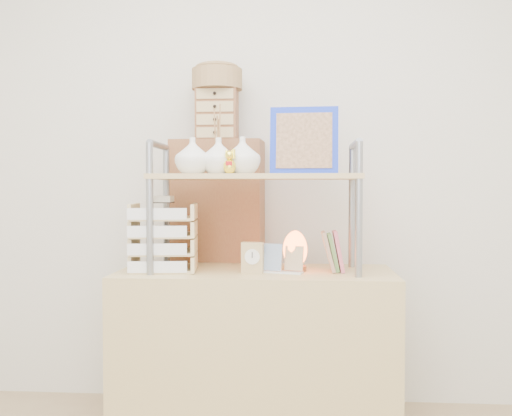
% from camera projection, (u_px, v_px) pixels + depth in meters
% --- Properties ---
extents(desk, '(1.20, 0.50, 0.75)m').
position_uv_depth(desk, '(256.00, 355.00, 2.50)').
color(desk, tan).
rests_on(desk, ground).
extents(cabinet, '(0.46, 0.26, 1.35)m').
position_uv_depth(cabinet, '(218.00, 274.00, 2.88)').
color(cabinet, brown).
rests_on(cabinet, ground).
extents(hutch, '(0.90, 0.34, 0.73)m').
position_uv_depth(hutch, '(244.00, 168.00, 2.49)').
color(hutch, gray).
rests_on(hutch, desk).
extents(letter_tray, '(0.30, 0.28, 0.33)m').
position_uv_depth(letter_tray, '(163.00, 241.00, 2.49)').
color(letter_tray, tan).
rests_on(letter_tray, desk).
extents(salt_lamp, '(0.12, 0.11, 0.18)m').
position_uv_depth(salt_lamp, '(295.00, 250.00, 2.49)').
color(salt_lamp, brown).
rests_on(salt_lamp, desk).
extents(desk_clock, '(0.10, 0.05, 0.13)m').
position_uv_depth(desk_clock, '(253.00, 257.00, 2.43)').
color(desk_clock, tan).
rests_on(desk_clock, desk).
extents(postcard_stand, '(0.18, 0.09, 0.12)m').
position_uv_depth(postcard_stand, '(283.00, 265.00, 2.43)').
color(postcard_stand, white).
rests_on(postcard_stand, desk).
extents(drawer_chest, '(0.20, 0.16, 0.25)m').
position_uv_depth(drawer_chest, '(217.00, 115.00, 2.83)').
color(drawer_chest, brown).
rests_on(drawer_chest, cabinet).
extents(woven_basket, '(0.25, 0.25, 0.10)m').
position_uv_depth(woven_basket, '(217.00, 80.00, 2.83)').
color(woven_basket, olive).
rests_on(woven_basket, drawer_chest).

